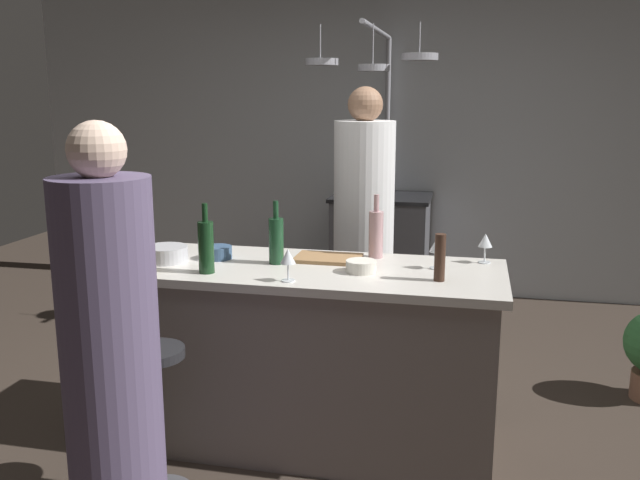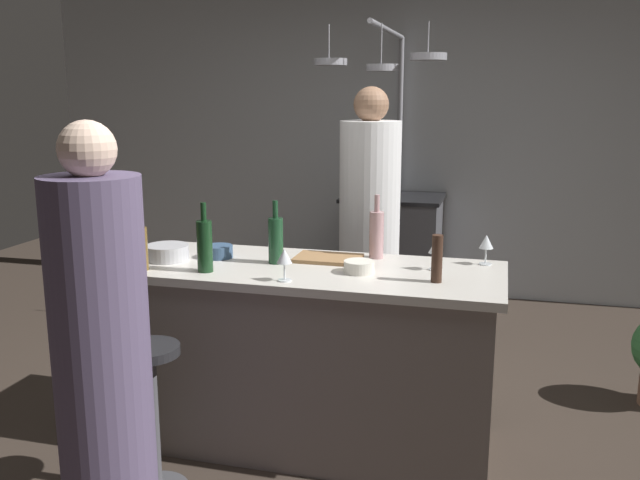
{
  "view_description": "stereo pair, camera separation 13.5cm",
  "coord_description": "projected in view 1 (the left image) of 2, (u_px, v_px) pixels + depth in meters",
  "views": [
    {
      "loc": [
        0.72,
        -3.05,
        1.71
      ],
      "look_at": [
        0.0,
        0.15,
        1.0
      ],
      "focal_mm": 38.29,
      "sensor_mm": 36.0,
      "label": 1
    },
    {
      "loc": [
        0.85,
        -3.02,
        1.71
      ],
      "look_at": [
        0.0,
        0.15,
        1.0
      ],
      "focal_mm": 38.29,
      "sensor_mm": 36.0,
      "label": 2
    }
  ],
  "objects": [
    {
      "name": "back_wall",
      "position": [
        389.0,
        142.0,
        5.87
      ],
      "size": [
        6.4,
        0.16,
        2.6
      ],
      "primitive_type": "cube",
      "color": "#B2B7BC",
      "rests_on": "ground_plane"
    },
    {
      "name": "overhead_pot_rack",
      "position": [
        379.0,
        98.0,
        4.96
      ],
      "size": [
        0.88,
        1.38,
        2.17
      ],
      "color": "gray",
      "rests_on": "ground_plane"
    },
    {
      "name": "wine_glass_by_chef",
      "position": [
        288.0,
        258.0,
        2.97
      ],
      "size": [
        0.07,
        0.07,
        0.15
      ],
      "color": "silver",
      "rests_on": "kitchen_island"
    },
    {
      "name": "mixing_bowl_blue",
      "position": [
        218.0,
        252.0,
        3.39
      ],
      "size": [
        0.14,
        0.14,
        0.06
      ],
      "primitive_type": "cylinder",
      "color": "#334C6B",
      "rests_on": "kitchen_island"
    },
    {
      "name": "mixing_bowl_steel",
      "position": [
        166.0,
        254.0,
        3.34
      ],
      "size": [
        0.21,
        0.21,
        0.08
      ],
      "primitive_type": "cylinder",
      "color": "#B7B7BC",
      "rests_on": "kitchen_island"
    },
    {
      "name": "wine_bottle_green",
      "position": [
        276.0,
        240.0,
        3.28
      ],
      "size": [
        0.07,
        0.07,
        0.31
      ],
      "color": "#193D23",
      "rests_on": "kitchen_island"
    },
    {
      "name": "chef",
      "position": [
        363.0,
        242.0,
        4.21
      ],
      "size": [
        0.37,
        0.37,
        1.75
      ],
      "color": "white",
      "rests_on": "ground_plane"
    },
    {
      "name": "wine_bottle_red",
      "position": [
        206.0,
        246.0,
        3.11
      ],
      "size": [
        0.07,
        0.07,
        0.32
      ],
      "color": "#143319",
      "rests_on": "kitchen_island"
    },
    {
      "name": "kitchen_island",
      "position": [
        313.0,
        356.0,
        3.33
      ],
      "size": [
        1.8,
        0.72,
        0.9
      ],
      "color": "slate",
      "rests_on": "ground_plane"
    },
    {
      "name": "wine_bottle_amber",
      "position": [
        140.0,
        249.0,
        3.12
      ],
      "size": [
        0.07,
        0.07,
        0.29
      ],
      "color": "brown",
      "rests_on": "kitchen_island"
    },
    {
      "name": "wine_glass_near_right_guest",
      "position": [
        437.0,
        247.0,
        3.18
      ],
      "size": [
        0.07,
        0.07,
        0.15
      ],
      "color": "silver",
      "rests_on": "kitchen_island"
    },
    {
      "name": "mixing_bowl_ceramic",
      "position": [
        361.0,
        266.0,
        3.14
      ],
      "size": [
        0.14,
        0.14,
        0.06
      ],
      "primitive_type": "cylinder",
      "color": "silver",
      "rests_on": "kitchen_island"
    },
    {
      "name": "pepper_mill",
      "position": [
        440.0,
        258.0,
        2.98
      ],
      "size": [
        0.05,
        0.05,
        0.21
      ],
      "primitive_type": "cylinder",
      "color": "#382319",
      "rests_on": "kitchen_island"
    },
    {
      "name": "stove_range",
      "position": [
        381.0,
        248.0,
        5.67
      ],
      "size": [
        0.8,
        0.64,
        0.89
      ],
      "color": "#47474C",
      "rests_on": "ground_plane"
    },
    {
      "name": "wine_glass_near_left_guest",
      "position": [
        485.0,
        242.0,
        3.29
      ],
      "size": [
        0.07,
        0.07,
        0.15
      ],
      "color": "silver",
      "rests_on": "kitchen_island"
    },
    {
      "name": "wine_bottle_rose",
      "position": [
        376.0,
        233.0,
        3.4
      ],
      "size": [
        0.07,
        0.07,
        0.32
      ],
      "color": "#B78C8E",
      "rests_on": "kitchen_island"
    },
    {
      "name": "guest_left",
      "position": [
        112.0,
        370.0,
        2.4
      ],
      "size": [
        0.34,
        0.34,
        1.62
      ],
      "color": "#594C6B",
      "rests_on": "ground_plane"
    },
    {
      "name": "ground_plane",
      "position": [
        313.0,
        441.0,
        3.42
      ],
      "size": [
        9.0,
        9.0,
        0.0
      ],
      "primitive_type": "plane",
      "color": "#382D26"
    },
    {
      "name": "cutting_board",
      "position": [
        328.0,
        258.0,
        3.37
      ],
      "size": [
        0.32,
        0.22,
        0.02
      ],
      "primitive_type": "cube",
      "color": "#997047",
      "rests_on": "kitchen_island"
    },
    {
      "name": "bar_stool_left",
      "position": [
        157.0,
        417.0,
        2.87
      ],
      "size": [
        0.28,
        0.28,
        0.68
      ],
      "color": "#4C4C51",
      "rests_on": "ground_plane"
    }
  ]
}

